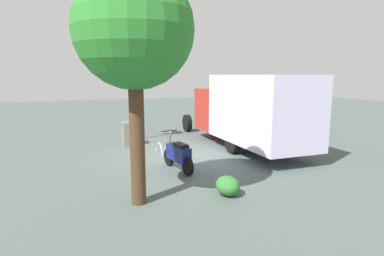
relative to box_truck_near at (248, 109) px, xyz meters
name	(u,v)px	position (x,y,z in m)	size (l,w,h in m)	color
ground_plane	(181,157)	(-0.39, 2.96, -1.64)	(60.00, 60.00, 0.00)	#475250
box_truck_near	(248,109)	(0.00, 0.00, 0.00)	(8.39, 2.24, 2.99)	black
motorcycle	(178,154)	(-1.96, 3.58, -1.12)	(1.80, 0.65, 1.20)	black
stop_sign	(137,93)	(3.38, 3.86, 0.53)	(0.71, 0.33, 3.26)	#9E9EA3
street_tree	(134,31)	(-4.12, 5.24, 2.26)	(2.62, 2.62, 5.26)	#47301E
utility_cabinet	(128,134)	(2.28, 4.50, -1.14)	(0.56, 0.45, 1.01)	slate
bike_rack_hoop	(159,154)	(0.37, 3.61, -1.64)	(0.85, 0.85, 0.05)	#B7B7BC
shrub_near_sign	(228,186)	(-4.38, 3.06, -1.40)	(0.71, 0.58, 0.48)	#2D6F2C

